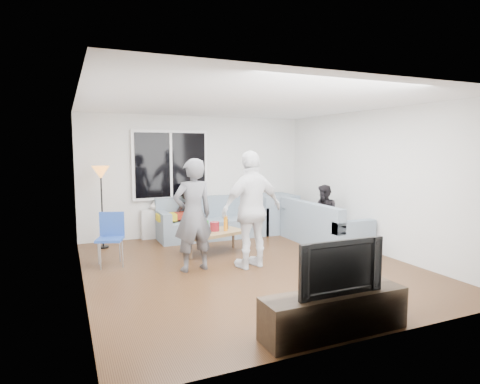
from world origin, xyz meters
name	(u,v)px	position (x,y,z in m)	size (l,w,h in m)	color
floor	(249,268)	(0.00, 0.00, -0.02)	(5.00, 5.50, 0.04)	#56351C
ceiling	(250,102)	(0.00, 0.00, 2.62)	(5.00, 5.50, 0.04)	white
wall_back	(197,176)	(0.00, 2.77, 1.30)	(5.00, 0.04, 2.60)	silver
wall_front	(371,212)	(0.00, -2.77, 1.30)	(5.00, 0.04, 2.60)	silver
wall_left	(78,194)	(-2.52, 0.00, 1.30)	(0.04, 5.50, 2.60)	silver
wall_right	(374,181)	(2.52, 0.00, 1.30)	(0.04, 5.50, 2.60)	silver
window_frame	(171,165)	(-0.60, 2.69, 1.55)	(1.62, 0.06, 1.47)	white
window_glass	(171,165)	(-0.60, 2.65, 1.55)	(1.50, 0.02, 1.35)	black
window_mullion	(171,165)	(-0.60, 2.64, 1.55)	(0.05, 0.03, 1.35)	white
radiator	(172,223)	(-0.60, 2.65, 0.31)	(1.30, 0.12, 0.62)	silver
potted_plant	(182,200)	(-0.37, 2.62, 0.78)	(0.18, 0.15, 0.33)	#326829
vase	(154,206)	(-0.99, 2.62, 0.71)	(0.17, 0.17, 0.18)	silver
sofa_back_section	(212,218)	(0.18, 2.27, 0.42)	(2.30, 0.85, 0.85)	slate
sofa_right_section	(324,223)	(2.02, 0.81, 0.42)	(0.85, 2.00, 0.85)	slate
sofa_corner	(274,213)	(1.69, 2.27, 0.42)	(0.85, 0.85, 0.85)	slate
cushion_yellow	(166,217)	(-0.82, 2.25, 0.51)	(0.38, 0.32, 0.14)	gold
cushion_red	(182,215)	(-0.47, 2.33, 0.51)	(0.36, 0.30, 0.13)	maroon
coffee_table	(213,242)	(-0.24, 1.03, 0.20)	(1.10, 0.60, 0.40)	#A1874E
pitcher	(215,226)	(-0.20, 1.06, 0.49)	(0.17, 0.17, 0.17)	maroon
side_chair	(110,240)	(-2.05, 0.94, 0.43)	(0.40, 0.40, 0.86)	#24469E
floor_lamp	(102,208)	(-2.05, 2.24, 0.78)	(0.32, 0.32, 1.56)	orange
player_left	(193,215)	(-0.88, 0.18, 0.88)	(0.64, 0.42, 1.75)	#515257
player_right	(252,210)	(0.03, -0.04, 0.93)	(1.10, 0.46, 1.87)	silver
spectator_right	(324,215)	(2.02, 0.81, 0.59)	(0.58, 0.45, 1.18)	black
spectator_back	(189,213)	(-0.33, 2.30, 0.56)	(0.72, 0.42, 1.12)	black
tv_console	(334,313)	(-0.19, -2.50, 0.22)	(1.60, 0.40, 0.44)	#322619
television	(336,265)	(-0.19, -2.50, 0.72)	(0.98, 0.13, 0.56)	black
bottle_d	(226,223)	(-0.01, 1.00, 0.54)	(0.07, 0.07, 0.28)	orange
bottle_b	(206,227)	(-0.41, 0.92, 0.51)	(0.08, 0.08, 0.23)	#1D901A
bottle_a	(197,225)	(-0.53, 1.11, 0.52)	(0.07, 0.07, 0.24)	orange
bottle_e	(226,224)	(0.06, 1.14, 0.49)	(0.07, 0.07, 0.19)	black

